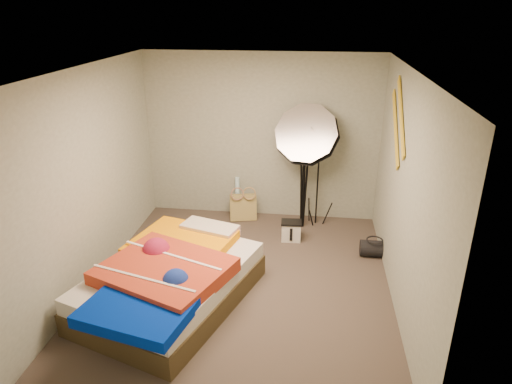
% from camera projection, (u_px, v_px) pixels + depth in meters
% --- Properties ---
extents(floor, '(4.00, 4.00, 0.00)m').
position_uv_depth(floor, '(241.00, 283.00, 5.48)').
color(floor, '#4C4137').
rests_on(floor, ground).
extents(ceiling, '(4.00, 4.00, 0.00)m').
position_uv_depth(ceiling, '(238.00, 70.00, 4.52)').
color(ceiling, silver).
rests_on(ceiling, wall_back).
extents(wall_back, '(3.50, 0.00, 3.50)m').
position_uv_depth(wall_back, '(261.00, 138.00, 6.83)').
color(wall_back, '#9EA595').
rests_on(wall_back, floor).
extents(wall_front, '(3.50, 0.00, 3.50)m').
position_uv_depth(wall_front, '(194.00, 294.00, 3.16)').
color(wall_front, '#9EA595').
rests_on(wall_front, floor).
extents(wall_left, '(0.00, 4.00, 4.00)m').
position_uv_depth(wall_left, '(89.00, 180.00, 5.20)').
color(wall_left, '#9EA595').
rests_on(wall_left, floor).
extents(wall_right, '(0.00, 4.00, 4.00)m').
position_uv_depth(wall_right, '(404.00, 195.00, 4.79)').
color(wall_right, '#9EA595').
rests_on(wall_right, floor).
extents(tote_bag, '(0.43, 0.26, 0.42)m').
position_uv_depth(tote_bag, '(243.00, 207.00, 7.03)').
color(tote_bag, tan).
rests_on(tote_bag, floor).
extents(wrapping_roll, '(0.10, 0.19, 0.62)m').
position_uv_depth(wrapping_roll, '(237.00, 197.00, 7.14)').
color(wrapping_roll, '#6AB8D6').
rests_on(wrapping_roll, floor).
extents(camera_case, '(0.27, 0.20, 0.27)m').
position_uv_depth(camera_case, '(291.00, 231.00, 6.44)').
color(camera_case, silver).
rests_on(camera_case, floor).
extents(duffel_bag, '(0.36, 0.22, 0.22)m').
position_uv_depth(duffel_bag, '(374.00, 248.00, 6.04)').
color(duffel_bag, black).
rests_on(duffel_bag, floor).
extents(wall_stripe_upper, '(0.02, 0.91, 0.78)m').
position_uv_depth(wall_stripe_upper, '(401.00, 116.00, 5.07)').
color(wall_stripe_upper, gold).
rests_on(wall_stripe_upper, wall_right).
extents(wall_stripe_lower, '(0.02, 0.91, 0.78)m').
position_uv_depth(wall_stripe_lower, '(395.00, 128.00, 5.38)').
color(wall_stripe_lower, gold).
rests_on(wall_stripe_lower, wall_right).
extents(bed, '(1.95, 2.42, 0.58)m').
position_uv_depth(bed, '(171.00, 280.00, 5.03)').
color(bed, '#43361F').
rests_on(bed, floor).
extents(photo_umbrella, '(1.21, 0.95, 1.94)m').
position_uv_depth(photo_umbrella, '(307.00, 136.00, 6.41)').
color(photo_umbrella, black).
rests_on(photo_umbrella, floor).
extents(camera_tripod, '(0.09, 0.09, 1.27)m').
position_uv_depth(camera_tripod, '(304.00, 181.00, 6.61)').
color(camera_tripod, black).
rests_on(camera_tripod, floor).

